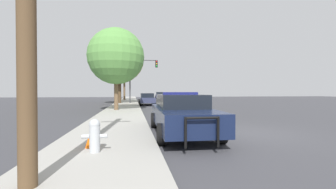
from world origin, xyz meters
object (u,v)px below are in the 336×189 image
object	(u,v)px
car_background_distant	(160,95)
traffic_cone	(91,137)
traffic_light	(141,72)
tree_sidewalk_near	(116,56)
fire_hydrant	(95,134)
tree_sidewalk_mid	(119,59)
car_background_midblock	(147,99)
tree_sidewalk_far	(124,69)
car_background_oncoming	(178,98)
police_car	(181,113)

from	to	relation	value
car_background_distant	traffic_cone	xyz separation A→B (m)	(-6.91, -42.16, -0.36)
traffic_light	tree_sidewalk_near	world-z (taller)	tree_sidewalk_near
fire_hydrant	tree_sidewalk_near	size ratio (longest dim) A/B	0.12
fire_hydrant	car_background_distant	distance (m)	43.18
tree_sidewalk_mid	traffic_cone	bearing A→B (deg)	-88.59
car_background_midblock	tree_sidewalk_far	xyz separation A→B (m)	(-3.01, 12.18, 4.62)
fire_hydrant	tree_sidewalk_near	world-z (taller)	tree_sidewalk_near
fire_hydrant	traffic_cone	xyz separation A→B (m)	(-0.17, 0.49, -0.17)
car_background_midblock	car_background_oncoming	size ratio (longest dim) A/B	1.09
tree_sidewalk_mid	car_background_distant	bearing A→B (deg)	68.94
tree_sidewalk_near	tree_sidewalk_far	distance (m)	19.97
police_car	fire_hydrant	bearing A→B (deg)	44.83
car_background_oncoming	tree_sidewalk_mid	size ratio (longest dim) A/B	0.49
car_background_distant	car_background_midblock	bearing A→B (deg)	-96.14
car_background_distant	tree_sidewalk_near	world-z (taller)	tree_sidewalk_near
fire_hydrant	police_car	bearing A→B (deg)	43.37
tree_sidewalk_far	fire_hydrant	bearing A→B (deg)	-89.18
fire_hydrant	car_background_distant	world-z (taller)	car_background_distant
police_car	traffic_light	xyz separation A→B (m)	(-0.81, 20.60, 3.27)
fire_hydrant	tree_sidewalk_far	world-z (taller)	tree_sidewalk_far
fire_hydrant	car_background_oncoming	xyz separation A→B (m)	(7.35, 25.70, 0.13)
car_background_midblock	tree_sidewalk_far	world-z (taller)	tree_sidewalk_far
tree_sidewalk_near	tree_sidewalk_mid	bearing A→B (deg)	91.87
fire_hydrant	car_background_oncoming	bearing A→B (deg)	74.04
car_background_midblock	tree_sidewalk_near	size ratio (longest dim) A/B	0.71
police_car	traffic_cone	size ratio (longest dim) A/B	10.36
fire_hydrant	car_background_distant	size ratio (longest dim) A/B	0.18
police_car	tree_sidewalk_mid	bearing A→B (deg)	-79.00
tree_sidewalk_mid	traffic_cone	size ratio (longest dim) A/B	16.58
police_car	car_background_midblock	xyz separation A→B (m)	(-0.20, 17.83, -0.06)
car_background_oncoming	car_background_distant	xyz separation A→B (m)	(-0.61, 16.95, 0.06)
fire_hydrant	traffic_cone	size ratio (longest dim) A/B	1.55
traffic_light	fire_hydrant	bearing A→B (deg)	-94.77
car_background_midblock	car_background_oncoming	xyz separation A→B (m)	(4.81, 5.28, -0.04)
car_background_distant	tree_sidewalk_near	distance (m)	31.04
tree_sidewalk_near	car_background_distant	bearing A→B (deg)	76.64
car_background_midblock	traffic_cone	size ratio (longest dim) A/B	8.86
car_background_distant	tree_sidewalk_mid	distance (m)	21.38
traffic_cone	car_background_oncoming	bearing A→B (deg)	73.40
tree_sidewalk_far	car_background_midblock	bearing A→B (deg)	-76.11
car_background_midblock	car_background_distant	world-z (taller)	car_background_distant
car_background_distant	tree_sidewalk_far	xyz separation A→B (m)	(-7.21, -10.04, 4.61)
tree_sidewalk_near	tree_sidewalk_mid	distance (m)	10.68
car_background_midblock	tree_sidewalk_far	distance (m)	13.37
police_car	fire_hydrant	distance (m)	3.78
car_background_oncoming	traffic_cone	world-z (taller)	car_background_oncoming
car_background_distant	tree_sidewalk_far	world-z (taller)	tree_sidewalk_far
car_background_oncoming	tree_sidewalk_far	bearing A→B (deg)	-45.06
traffic_light	traffic_cone	xyz separation A→B (m)	(-2.10, -22.70, -3.67)
fire_hydrant	car_background_midblock	distance (m)	20.59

